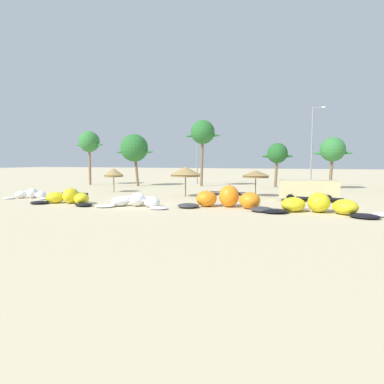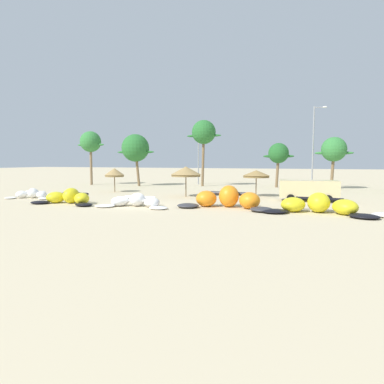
{
  "view_description": "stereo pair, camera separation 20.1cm",
  "coord_description": "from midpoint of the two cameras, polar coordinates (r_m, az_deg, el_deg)",
  "views": [
    {
      "loc": [
        13.0,
        -23.99,
        3.56
      ],
      "look_at": [
        4.14,
        2.0,
        1.0
      ],
      "focal_mm": 31.54,
      "sensor_mm": 36.0,
      "label": 1
    },
    {
      "loc": [
        13.19,
        -23.92,
        3.56
      ],
      "look_at": [
        4.14,
        2.0,
        1.0
      ],
      "focal_mm": 31.54,
      "sensor_mm": 36.0,
      "label": 2
    }
  ],
  "objects": [
    {
      "name": "palm_left_of_gap",
      "position": [
        47.28,
        2.12,
        9.96
      ],
      "size": [
        4.96,
        3.3,
        9.15
      ],
      "color": "brown",
      "rests_on": "ground"
    },
    {
      "name": "beach_umbrella_near_van",
      "position": [
        39.18,
        -12.84,
        3.24
      ],
      "size": [
        2.22,
        2.22,
        2.71
      ],
      "color": "brown",
      "rests_on": "ground"
    },
    {
      "name": "kite_left_of_center",
      "position": [
        26.5,
        -9.26,
        -1.6
      ],
      "size": [
        6.12,
        3.06,
        1.03
      ],
      "color": "white",
      "rests_on": "ground"
    },
    {
      "name": "palm_left",
      "position": [
        48.19,
        -9.42,
        7.31
      ],
      "size": [
        5.77,
        3.85,
        7.26
      ],
      "color": "brown",
      "rests_on": "ground"
    },
    {
      "name": "palm_center_right",
      "position": [
        45.48,
        22.99,
        6.58
      ],
      "size": [
        4.55,
        3.03,
        6.47
      ],
      "color": "brown",
      "rests_on": "ground"
    },
    {
      "name": "kite_left",
      "position": [
        29.68,
        -19.95,
        -0.93
      ],
      "size": [
        6.15,
        2.81,
        1.29
      ],
      "color": "black",
      "rests_on": "ground"
    },
    {
      "name": "palm_center_left",
      "position": [
        46.39,
        14.54,
        6.28
      ],
      "size": [
        4.03,
        2.68,
        5.89
      ],
      "color": "brown",
      "rests_on": "ground"
    },
    {
      "name": "kite_far_left",
      "position": [
        35.31,
        -25.35,
        -0.38
      ],
      "size": [
        4.63,
        2.55,
        0.95
      ],
      "color": "white",
      "rests_on": "ground"
    },
    {
      "name": "lamppost_west_center",
      "position": [
        45.72,
        20.05,
        7.69
      ],
      "size": [
        1.61,
        0.24,
        10.34
      ],
      "color": "gray",
      "rests_on": "ground"
    },
    {
      "name": "kite_center",
      "position": [
        25.69,
        6.24,
        -1.23
      ],
      "size": [
        7.61,
        3.52,
        1.67
      ],
      "color": "#333338",
      "rests_on": "ground"
    },
    {
      "name": "beach_umbrella_middle",
      "position": [
        33.18,
        -0.86,
        3.49
      ],
      "size": [
        3.02,
        3.02,
        2.99
      ],
      "color": "brown",
      "rests_on": "ground"
    },
    {
      "name": "lamppost_west",
      "position": [
        51.02,
        1.4,
        7.05
      ],
      "size": [
        2.1,
        0.24,
        9.04
      ],
      "color": "gray",
      "rests_on": "ground"
    },
    {
      "name": "ground_plane",
      "position": [
        27.53,
        -9.34,
        -2.17
      ],
      "size": [
        260.0,
        260.0,
        0.0
      ],
      "primitive_type": "plane",
      "color": "beige"
    },
    {
      "name": "palm_leftmost",
      "position": [
        51.92,
        -16.68,
        8.04
      ],
      "size": [
        4.55,
        3.03,
        7.83
      ],
      "color": "#7F6647",
      "rests_on": "ground"
    },
    {
      "name": "parked_van",
      "position": [
        31.3,
        19.06,
        0.51
      ],
      "size": [
        5.09,
        2.62,
        1.84
      ],
      "color": "beige",
      "rests_on": "ground"
    },
    {
      "name": "beach_umbrella_near_palms",
      "position": [
        33.99,
        10.98,
        3.03
      ],
      "size": [
        2.67,
        2.67,
        2.62
      ],
      "color": "brown",
      "rests_on": "ground"
    },
    {
      "name": "kite_right_of_center",
      "position": [
        24.46,
        20.81,
        -2.14
      ],
      "size": [
        7.65,
        3.69,
        1.38
      ],
      "color": "black",
      "rests_on": "ground"
    }
  ]
}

